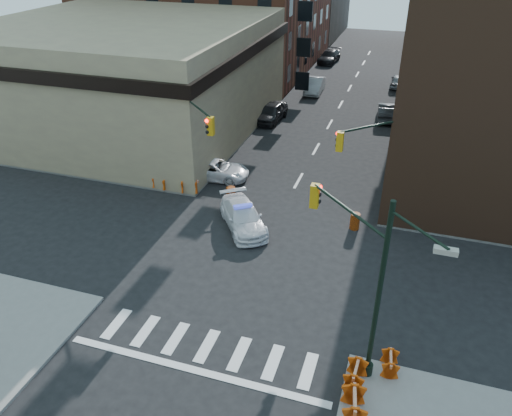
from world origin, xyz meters
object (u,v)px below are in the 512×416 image
Objects in this scene: parked_car_enear at (387,112)px; pickup at (215,170)px; police_car at (243,217)px; pedestrian_b at (140,150)px; barrel_road at (355,221)px; barricade_nw_a at (190,186)px; barricade_se_a at (390,364)px; pedestrian_a at (140,164)px; barrel_bank at (231,195)px; parked_car_wnear at (272,112)px; parked_car_wfar at (315,86)px.

pickup is at bearing 52.20° from parked_car_enear.
police_car is 2.77× the size of pedestrian_b.
barricade_nw_a is (-11.20, 0.96, 0.11)m from barrel_road.
barricade_nw_a is at bearing 44.99° from barricade_se_a.
pedestrian_a is 4.52m from barricade_nw_a.
police_car is 4.61× the size of barrel_bank.
barricade_se_a is at bearing -27.63° from pedestrian_b.
parked_car_wnear is at bearing 96.60° from barrel_bank.
parked_car_wnear reaches higher than barricade_se_a.
parked_car_wfar is 23.45m from pedestrian_b.
pedestrian_a reaches higher than police_car.
barrel_road is (6.41, 1.91, -0.21)m from police_car.
pickup is 2.89m from barricade_nw_a.
parked_car_wfar is 2.66× the size of pedestrian_b.
pedestrian_b is 1.66× the size of barricade_se_a.
barricade_nw_a is at bearing 114.19° from police_car.
pedestrian_a is at bearing 121.51° from police_car.
parked_car_enear is at bearing -0.09° from barricade_se_a.
parked_car_wfar is 4.42× the size of barrel_bank.
barricade_se_a is (11.14, -11.51, 0.02)m from barrel_bank.
barricade_nw_a is at bearing -22.16° from pedestrian_b.
pedestrian_b is (-10.52, 6.46, 0.32)m from police_car.
barrel_bank is 1.00× the size of barricade_se_a.
police_car reaches higher than barrel_road.
barrel_bank is at bearing 20.58° from pedestrian_a.
police_car is at bearing 7.07° from pedestrian_a.
parked_car_enear is 4.26× the size of barrel_bank.
barrel_bank is (8.73, -3.78, -0.51)m from pedestrian_b.
parked_car_enear is (10.07, 3.67, -0.06)m from parked_car_wnear.
pickup is 6.49m from pedestrian_b.
pickup is 2.73× the size of pedestrian_b.
pedestrian_a reaches higher than parked_car_enear.
parked_car_wfar is 25.31m from pedestrian_a.
barrel_bank is at bearing -13.45° from pedestrian_b.
pedestrian_b reaches higher than barricade_nw_a.
parked_car_wnear reaches higher than police_car.
pickup is at bearing -98.44° from parked_car_wfar.
pickup reaches higher than barricade_se_a.
pickup is at bearing 90.92° from police_car.
barrel_bank is (1.81, -15.67, -0.28)m from parked_car_wnear.
parked_car_wnear reaches higher than parked_car_enear.
parked_car_wfar is at bearing 77.77° from pedestrian_b.
barrel_road is (8.08, -26.27, -0.27)m from parked_car_wfar.
pedestrian_a is 1.78× the size of barricade_se_a.
pedestrian_a is 1.07× the size of pedestrian_b.
parked_car_wfar reaches higher than barricade_se_a.
barricade_nw_a reaches higher than barrel_bank.
parked_car_wfar is 2.48× the size of pedestrian_a.
pedestrian_b is (-8.85, -21.72, 0.26)m from parked_car_wfar.
parked_car_enear is 20.13m from barrel_road.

